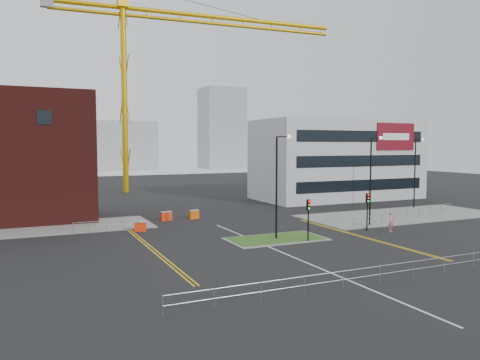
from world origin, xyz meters
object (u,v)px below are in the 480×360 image
Objects in this scene: tower_crane at (158,51)px; traffic_light_island at (308,212)px; streetlamp_island at (279,178)px; pedestrian at (391,222)px.

tower_crane is 53.46m from traffic_light_island.
pedestrian is (11.52, -1.40, -4.44)m from streetlamp_island.
tower_crane reaches higher than streetlamp_island.
pedestrian is at bearing -78.53° from tower_crane.
streetlamp_island is at bearing -92.17° from tower_crane.
tower_crane is 27.19× the size of pedestrian.
streetlamp_island is 3.92m from traffic_light_island.
pedestrian is (9.74, 0.62, -1.59)m from traffic_light_island.
tower_crane is 5.77× the size of streetlamp_island.
pedestrian is at bearing -6.91° from streetlamp_island.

